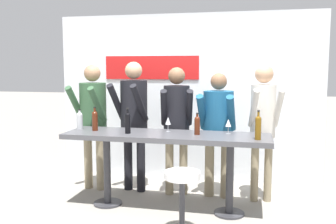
{
  "coord_description": "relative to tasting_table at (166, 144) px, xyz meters",
  "views": [
    {
      "loc": [
        0.99,
        -4.32,
        1.72
      ],
      "look_at": [
        0.0,
        0.1,
        1.19
      ],
      "focal_mm": 40.0,
      "sensor_mm": 36.0,
      "label": 1
    }
  ],
  "objects": [
    {
      "name": "ground_plane",
      "position": [
        -0.0,
        0.0,
        -0.81
      ],
      "size": [
        40.0,
        40.0,
        0.0
      ],
      "primitive_type": "plane",
      "color": "gray"
    },
    {
      "name": "back_wall",
      "position": [
        -0.01,
        1.39,
        0.47
      ],
      "size": [
        4.07,
        0.12,
        2.55
      ],
      "color": "silver",
      "rests_on": "ground_plane"
    },
    {
      "name": "tasting_table",
      "position": [
        0.0,
        0.0,
        0.0
      ],
      "size": [
        2.47,
        0.66,
        0.94
      ],
      "color": "#4C4C51",
      "rests_on": "ground_plane"
    },
    {
      "name": "bar_stool",
      "position": [
        0.33,
        -0.7,
        -0.36
      ],
      "size": [
        0.39,
        0.39,
        0.68
      ],
      "color": "#333338",
      "rests_on": "ground_plane"
    },
    {
      "name": "person_far_left",
      "position": [
        -1.18,
        0.53,
        0.29
      ],
      "size": [
        0.5,
        0.6,
        1.77
      ],
      "rotation": [
        0.0,
        0.0,
        -0.15
      ],
      "color": "gray",
      "rests_on": "ground_plane"
    },
    {
      "name": "person_left",
      "position": [
        -0.6,
        0.59,
        0.31
      ],
      "size": [
        0.51,
        0.63,
        1.81
      ],
      "rotation": [
        0.0,
        0.0,
        -0.2
      ],
      "color": "black",
      "rests_on": "ground_plane"
    },
    {
      "name": "person_center_left",
      "position": [
        0.01,
        0.56,
        0.27
      ],
      "size": [
        0.48,
        0.6,
        1.74
      ],
      "rotation": [
        0.0,
        0.0,
        0.2
      ],
      "color": "gray",
      "rests_on": "ground_plane"
    },
    {
      "name": "person_center",
      "position": [
        0.57,
        0.58,
        0.21
      ],
      "size": [
        0.49,
        0.57,
        1.66
      ],
      "rotation": [
        0.0,
        0.0,
        -0.07
      ],
      "color": "gray",
      "rests_on": "ground_plane"
    },
    {
      "name": "person_center_right",
      "position": [
        1.14,
        0.54,
        0.3
      ],
      "size": [
        0.43,
        0.56,
        1.77
      ],
      "rotation": [
        0.0,
        0.0,
        0.17
      ],
      "color": "gray",
      "rests_on": "ground_plane"
    },
    {
      "name": "wine_bottle_0",
      "position": [
        0.37,
        0.01,
        0.25
      ],
      "size": [
        0.07,
        0.07,
        0.26
      ],
      "color": "#4C1E0F",
      "rests_on": "tasting_table"
    },
    {
      "name": "wine_bottle_1",
      "position": [
        -0.45,
        -0.09,
        0.27
      ],
      "size": [
        0.07,
        0.07,
        0.31
      ],
      "color": "black",
      "rests_on": "tasting_table"
    },
    {
      "name": "wine_bottle_2",
      "position": [
        1.07,
        -0.16,
        0.28
      ],
      "size": [
        0.07,
        0.07,
        0.33
      ],
      "color": "brown",
      "rests_on": "tasting_table"
    },
    {
      "name": "wine_bottle_3",
      "position": [
        -1.17,
        0.09,
        0.25
      ],
      "size": [
        0.08,
        0.08,
        0.26
      ],
      "color": "#B7BCC1",
      "rests_on": "tasting_table"
    },
    {
      "name": "wine_bottle_4",
      "position": [
        -0.92,
        0.01,
        0.27
      ],
      "size": [
        0.07,
        0.07,
        0.3
      ],
      "color": "#4C1E0F",
      "rests_on": "tasting_table"
    },
    {
      "name": "wine_glass_0",
      "position": [
        0.73,
        0.16,
        0.26
      ],
      "size": [
        0.07,
        0.07,
        0.18
      ],
      "color": "silver",
      "rests_on": "tasting_table"
    },
    {
      "name": "wine_glass_1",
      "position": [
        -0.01,
        0.16,
        0.26
      ],
      "size": [
        0.07,
        0.07,
        0.18
      ],
      "color": "silver",
      "rests_on": "tasting_table"
    }
  ]
}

